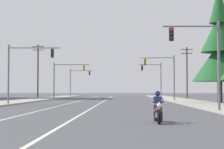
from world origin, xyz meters
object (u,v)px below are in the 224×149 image
object	(u,v)px
traffic_signal_mid_left	(65,75)
conifer_tree_right_verge_far	(219,49)
motorcycle_with_rider	(158,110)
traffic_signal_mid_right	(164,71)
utility_pole_left_far	(38,69)
traffic_signal_far_left	(77,78)
traffic_signal_far_right	(155,75)
utility_pole_right_far	(187,71)
traffic_signal_near_right	(203,53)
traffic_signal_near_left	(24,65)

from	to	relation	value
traffic_signal_mid_left	conifer_tree_right_verge_far	world-z (taller)	conifer_tree_right_verge_far
motorcycle_with_rider	traffic_signal_mid_right	distance (m)	34.40
traffic_signal_mid_left	utility_pole_left_far	size ratio (longest dim) A/B	0.61
traffic_signal_mid_right	traffic_signal_far_left	size ratio (longest dim) A/B	1.00
traffic_signal_far_right	traffic_signal_far_left	xyz separation A→B (m)	(-15.62, 19.93, 0.08)
traffic_signal_mid_right	motorcycle_with_rider	bearing A→B (deg)	-96.68
traffic_signal_mid_left	utility_pole_right_far	distance (m)	20.98
traffic_signal_near_right	traffic_signal_near_left	bearing A→B (deg)	140.21
traffic_signal_far_right	utility_pole_left_far	size ratio (longest dim) A/B	0.61
traffic_signal_far_right	traffic_signal_mid_right	bearing A→B (deg)	-89.55
traffic_signal_near_right	traffic_signal_far_left	size ratio (longest dim) A/B	1.00
traffic_signal_mid_right	utility_pole_right_far	xyz separation A→B (m)	(5.50, 14.78, 0.70)
traffic_signal_near_right	traffic_signal_far_right	distance (m)	39.33
traffic_signal_mid_left	traffic_signal_far_left	distance (m)	20.27
utility_pole_left_far	traffic_signal_mid_left	bearing A→B (deg)	-48.78
traffic_signal_near_right	utility_pole_left_far	size ratio (longest dim) A/B	0.61
utility_pole_right_far	conifer_tree_right_verge_far	bearing A→B (deg)	-90.39
traffic_signal_mid_left	utility_pole_right_far	size ratio (longest dim) A/B	0.70
motorcycle_with_rider	traffic_signal_near_right	size ratio (longest dim) A/B	0.35
conifer_tree_right_verge_far	traffic_signal_far_right	bearing A→B (deg)	103.95
traffic_signal_near_left	traffic_signal_mid_right	distance (m)	20.05
motorcycle_with_rider	traffic_signal_far_left	bearing A→B (deg)	99.83
motorcycle_with_rider	utility_pole_right_far	world-z (taller)	utility_pole_right_far
traffic_signal_near_left	traffic_signal_mid_left	bearing A→B (deg)	89.29
traffic_signal_far_left	utility_pole_right_far	world-z (taller)	utility_pole_right_far
traffic_signal_far_right	conifer_tree_right_verge_far	distance (m)	22.74
traffic_signal_mid_right	traffic_signal_far_right	distance (m)	13.90
traffic_signal_mid_right	utility_pole_right_far	world-z (taller)	utility_pole_right_far
motorcycle_with_rider	traffic_signal_far_right	distance (m)	48.17
traffic_signal_mid_right	utility_pole_left_far	size ratio (longest dim) A/B	0.61
utility_pole_right_far	utility_pole_left_far	world-z (taller)	utility_pole_left_far
motorcycle_with_rider	utility_pole_right_far	size ratio (longest dim) A/B	0.25
traffic_signal_near_right	traffic_signal_far_right	bearing A→B (deg)	89.99
motorcycle_with_rider	traffic_signal_far_left	distance (m)	68.92
traffic_signal_near_left	utility_pole_right_far	world-z (taller)	utility_pole_right_far
utility_pole_right_far	traffic_signal_near_left	bearing A→B (deg)	-128.03
traffic_signal_mid_right	traffic_signal_mid_left	size ratio (longest dim) A/B	1.00
traffic_signal_near_right	traffic_signal_far_left	xyz separation A→B (m)	(-15.62, 59.26, 0.08)
traffic_signal_mid_left	conifer_tree_right_verge_far	size ratio (longest dim) A/B	0.46
traffic_signal_near_left	traffic_signal_far_right	bearing A→B (deg)	59.25
utility_pole_right_far	motorcycle_with_rider	bearing A→B (deg)	-101.00
utility_pole_right_far	utility_pole_left_far	size ratio (longest dim) A/B	0.88
traffic_signal_far_right	traffic_signal_near_left	bearing A→B (deg)	-120.75
traffic_signal_far_right	traffic_signal_far_left	world-z (taller)	same
traffic_signal_near_left	utility_pole_left_far	bearing A→B (deg)	99.94
motorcycle_with_rider	utility_pole_right_far	xyz separation A→B (m)	(9.48, 48.77, 4.20)
traffic_signal_mid_right	traffic_signal_far_left	bearing A→B (deg)	114.94
traffic_signal_near_right	utility_pole_left_far	distance (m)	50.71
traffic_signal_far_left	motorcycle_with_rider	bearing A→B (deg)	-80.17
motorcycle_with_rider	traffic_signal_near_left	bearing A→B (deg)	118.61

